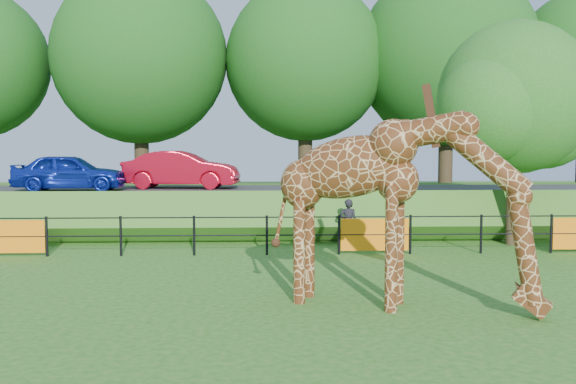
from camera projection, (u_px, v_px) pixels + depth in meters
name	position (u px, v px, depth m)	size (l,w,h in m)	color
ground	(271.00, 344.00, 9.76)	(90.00, 90.00, 0.00)	#246619
giraffe	(404.00, 210.00, 11.76)	(5.11, 0.94, 3.65)	#542911
perimeter_fence	(267.00, 235.00, 17.69)	(28.07, 0.10, 1.10)	black
embankment	(265.00, 206.00, 25.16)	(40.00, 9.00, 1.30)	#246619
road	(266.00, 191.00, 23.62)	(40.00, 5.00, 0.12)	#313134
car_blue	(70.00, 172.00, 22.72)	(1.56, 3.88, 1.32)	#162FB4
car_red	(181.00, 170.00, 24.09)	(1.49, 4.28, 1.41)	red
visitor	(348.00, 223.00, 19.02)	(0.53, 0.35, 1.45)	black
tree_east	(517.00, 104.00, 19.36)	(5.40, 4.71, 6.76)	#322416
bg_tree_line	(303.00, 60.00, 31.25)	(37.30, 8.80, 11.82)	#322416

